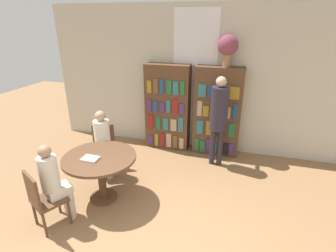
# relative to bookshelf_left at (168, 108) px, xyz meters

# --- Properties ---
(wall_back) EXTENTS (6.40, 0.07, 3.00)m
(wall_back) POSITION_rel_bookshelf_left_xyz_m (0.53, 0.19, 0.59)
(wall_back) COLOR beige
(wall_back) RESTS_ON ground_plane
(bookshelf_left) EXTENTS (0.94, 0.34, 1.84)m
(bookshelf_left) POSITION_rel_bookshelf_left_xyz_m (0.00, 0.00, 0.00)
(bookshelf_left) COLOR brown
(bookshelf_left) RESTS_ON ground_plane
(bookshelf_right) EXTENTS (0.94, 0.34, 1.84)m
(bookshelf_right) POSITION_rel_bookshelf_left_xyz_m (1.06, -0.00, -0.00)
(bookshelf_right) COLOR brown
(bookshelf_right) RESTS_ON ground_plane
(flower_vase) EXTENTS (0.38, 0.38, 0.59)m
(flower_vase) POSITION_rel_bookshelf_left_xyz_m (1.16, 0.00, 1.30)
(flower_vase) COLOR #997047
(flower_vase) RESTS_ON bookshelf_right
(reading_table) EXTENTS (1.11, 1.11, 0.76)m
(reading_table) POSITION_rel_bookshelf_left_xyz_m (-0.47, -2.09, -0.30)
(reading_table) COLOR brown
(reading_table) RESTS_ON ground_plane
(chair_near_camera) EXTENTS (0.54, 0.54, 0.88)m
(chair_near_camera) POSITION_rel_bookshelf_left_xyz_m (-0.89, -2.89, -0.43)
(chair_near_camera) COLOR brown
(chair_near_camera) RESTS_ON ground_plane
(chair_left_side) EXTENTS (0.53, 0.53, 0.88)m
(chair_left_side) POSITION_rel_bookshelf_left_xyz_m (-0.86, -1.29, -0.43)
(chair_left_side) COLOR brown
(chair_left_side) RESTS_ON ground_plane
(seated_reader_left) EXTENTS (0.39, 0.42, 1.23)m
(seated_reader_left) POSITION_rel_bookshelf_left_xyz_m (-0.78, -1.45, -0.22)
(seated_reader_left) COLOR silver
(seated_reader_left) RESTS_ON ground_plane
(seated_reader_right) EXTENTS (0.37, 0.40, 1.21)m
(seated_reader_right) POSITION_rel_bookshelf_left_xyz_m (-0.80, -2.72, -0.24)
(seated_reader_right) COLOR beige
(seated_reader_right) RESTS_ON ground_plane
(librarian_standing) EXTENTS (0.32, 0.59, 1.76)m
(librarian_standing) POSITION_rel_bookshelf_left_xyz_m (1.14, -0.50, 0.17)
(librarian_standing) COLOR #28232D
(librarian_standing) RESTS_ON ground_plane
(open_book_on_table) EXTENTS (0.24, 0.18, 0.03)m
(open_book_on_table) POSITION_rel_bookshelf_left_xyz_m (-0.55, -2.22, -0.15)
(open_book_on_table) COLOR silver
(open_book_on_table) RESTS_ON reading_table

